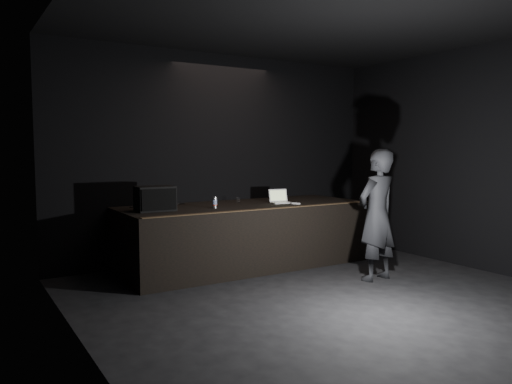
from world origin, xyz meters
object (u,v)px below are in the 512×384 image
at_px(stage_riser, 245,235).
at_px(stage_monitor, 155,199).
at_px(laptop, 280,199).
at_px(beer_can, 215,202).
at_px(person, 377,215).

relative_size(stage_riser, stage_monitor, 7.18).
xyz_separation_m(laptop, beer_can, (-1.25, -0.09, 0.03)).
bearing_deg(stage_monitor, stage_riser, 5.00).
xyz_separation_m(stage_monitor, person, (2.70, -1.71, -0.23)).
height_order(stage_riser, stage_monitor, stage_monitor).
xyz_separation_m(beer_can, person, (1.81, -1.56, -0.14)).
bearing_deg(stage_riser, beer_can, -162.95).
xyz_separation_m(laptop, person, (0.56, -1.65, -0.11)).
relative_size(beer_can, person, 0.09).
height_order(beer_can, person, person).
xyz_separation_m(stage_monitor, laptop, (2.14, -0.06, -0.12)).
xyz_separation_m(stage_riser, person, (1.18, -1.76, 0.45)).
height_order(stage_riser, person, person).
bearing_deg(stage_riser, person, -56.21).
bearing_deg(stage_monitor, laptop, 1.58).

